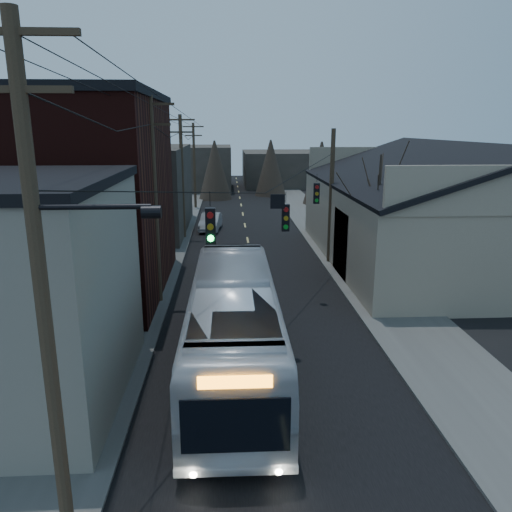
# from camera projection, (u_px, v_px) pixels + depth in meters

# --- Properties ---
(road_surface) EXTENTS (9.00, 110.00, 0.02)m
(road_surface) POSITION_uv_depth(u_px,v_px,m) (249.00, 246.00, 37.03)
(road_surface) COLOR black
(road_surface) RESTS_ON ground
(sidewalk_left) EXTENTS (4.00, 110.00, 0.12)m
(sidewalk_left) POSITION_uv_depth(u_px,v_px,m) (161.00, 246.00, 36.66)
(sidewalk_left) COLOR #474744
(sidewalk_left) RESTS_ON ground
(sidewalk_right) EXTENTS (4.00, 110.00, 0.12)m
(sidewalk_right) POSITION_uv_depth(u_px,v_px,m) (335.00, 244.00, 37.38)
(sidewalk_right) COLOR #474744
(sidewalk_right) RESTS_ON ground
(building_brick) EXTENTS (10.00, 12.00, 10.00)m
(building_brick) POSITION_uv_depth(u_px,v_px,m) (62.00, 199.00, 25.56)
(building_brick) COLOR black
(building_brick) RESTS_ON ground
(building_left_far) EXTENTS (9.00, 14.00, 7.00)m
(building_left_far) POSITION_uv_depth(u_px,v_px,m) (131.00, 190.00, 41.43)
(building_left_far) COLOR #302D27
(building_left_far) RESTS_ON ground
(warehouse) EXTENTS (16.16, 20.60, 7.73)m
(warehouse) POSITION_uv_depth(u_px,v_px,m) (452.00, 221.00, 32.24)
(warehouse) COLOR gray
(warehouse) RESTS_ON ground
(building_far_left) EXTENTS (10.00, 12.00, 6.00)m
(building_far_left) POSITION_uv_depth(u_px,v_px,m) (195.00, 168.00, 69.77)
(building_far_left) COLOR #302D27
(building_far_left) RESTS_ON ground
(building_far_right) EXTENTS (12.00, 14.00, 5.00)m
(building_far_right) POSITION_uv_depth(u_px,v_px,m) (283.00, 168.00, 75.45)
(building_far_right) COLOR #302D27
(building_far_right) RESTS_ON ground
(bare_tree) EXTENTS (0.40, 0.40, 7.20)m
(bare_tree) POSITION_uv_depth(u_px,v_px,m) (377.00, 222.00, 26.83)
(bare_tree) COLOR black
(bare_tree) RESTS_ON ground
(utility_lines) EXTENTS (11.24, 45.28, 10.50)m
(utility_lines) POSITION_uv_depth(u_px,v_px,m) (201.00, 189.00, 29.96)
(utility_lines) COLOR #382B1E
(utility_lines) RESTS_ON ground
(bus) EXTENTS (3.07, 12.77, 3.55)m
(bus) POSITION_uv_depth(u_px,v_px,m) (234.00, 324.00, 17.73)
(bus) COLOR silver
(bus) RESTS_ON ground
(parked_car) EXTENTS (1.96, 4.52, 1.45)m
(parked_car) POSITION_uv_depth(u_px,v_px,m) (211.00, 222.00, 42.53)
(parked_car) COLOR #98999F
(parked_car) RESTS_ON ground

